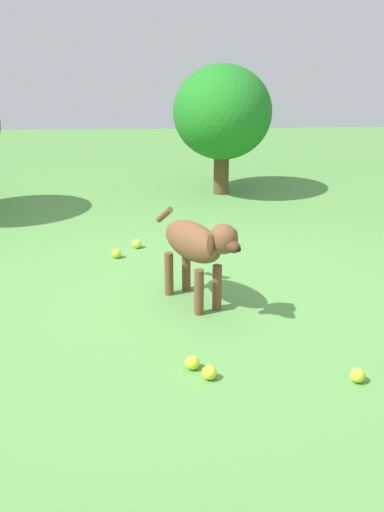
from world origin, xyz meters
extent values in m
plane|color=#548C42|center=(0.00, 0.00, 0.00)|extent=(14.00, 14.00, 0.00)
ellipsoid|color=brown|center=(0.04, 0.16, 0.36)|extent=(0.51, 0.40, 0.21)
cylinder|color=brown|center=(0.15, 0.29, 0.13)|extent=(0.05, 0.05, 0.26)
cylinder|color=brown|center=(0.21, 0.18, 0.13)|extent=(0.05, 0.05, 0.26)
cylinder|color=brown|center=(-0.12, 0.13, 0.13)|extent=(0.05, 0.05, 0.26)
cylinder|color=brown|center=(-0.06, 0.03, 0.13)|extent=(0.05, 0.05, 0.26)
ellipsoid|color=brown|center=(0.29, 0.30, 0.46)|extent=(0.21, 0.20, 0.16)
ellipsoid|color=#472B19|center=(0.35, 0.34, 0.44)|extent=(0.13, 0.12, 0.06)
sphere|color=black|center=(0.40, 0.36, 0.44)|extent=(0.03, 0.03, 0.03)
ellipsoid|color=#472B19|center=(0.25, 0.36, 0.44)|extent=(0.06, 0.05, 0.12)
ellipsoid|color=#472B19|center=(0.32, 0.23, 0.44)|extent=(0.06, 0.05, 0.12)
cylinder|color=brown|center=(-0.21, 0.01, 0.44)|extent=(0.15, 0.11, 0.12)
sphere|color=#C8E42B|center=(0.77, 0.12, 0.03)|extent=(0.07, 0.07, 0.07)
sphere|color=#C0DB2D|center=(-0.68, -0.33, 0.03)|extent=(0.07, 0.07, 0.07)
sphere|color=yellow|center=(0.85, 0.19, 0.03)|extent=(0.07, 0.07, 0.07)
sphere|color=#C3DA33|center=(0.91, 0.83, 0.03)|extent=(0.07, 0.07, 0.07)
sphere|color=#CBE43B|center=(-0.88, -0.20, 0.03)|extent=(0.07, 0.07, 0.07)
cylinder|color=brown|center=(-2.44, 0.57, 0.18)|extent=(0.15, 0.15, 0.37)
ellipsoid|color=#1E731F|center=(-2.44, 0.57, 0.78)|extent=(1.03, 0.93, 0.88)
camera|label=1|loc=(2.99, 0.00, 1.38)|focal=39.84mm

